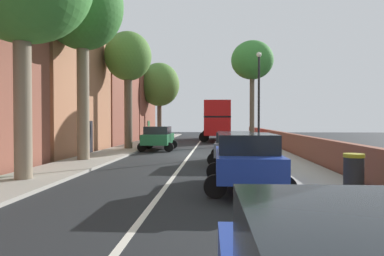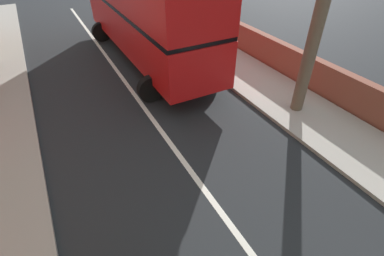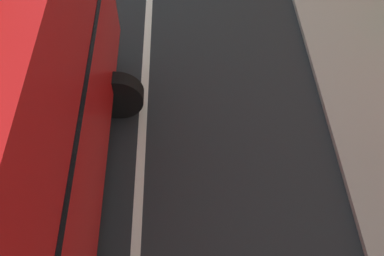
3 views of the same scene
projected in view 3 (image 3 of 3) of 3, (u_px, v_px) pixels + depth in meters
The scene contains 0 objects.
Camera 3 is at (-0.82, 17.52, 6.52)m, focal length 39.98 mm.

